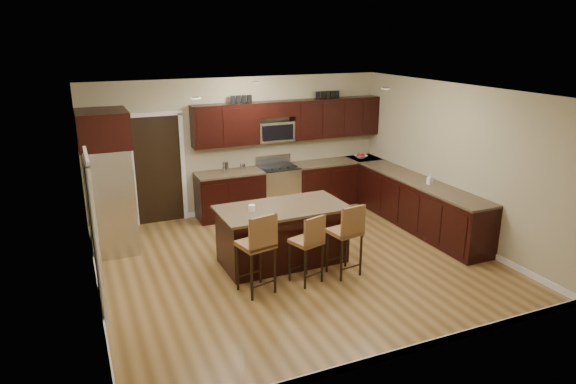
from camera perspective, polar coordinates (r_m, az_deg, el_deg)
name	(u,v)px	position (r m, az deg, el deg)	size (l,w,h in m)	color
floor	(297,262)	(8.29, 1.01, -7.78)	(6.00, 6.00, 0.00)	olive
ceiling	(298,91)	(7.55, 1.12, 11.11)	(6.00, 6.00, 0.00)	silver
wall_back	(241,146)	(10.31, -5.28, 5.12)	(6.00, 6.00, 0.00)	tan
wall_left	(88,206)	(7.17, -21.35, -1.49)	(5.50, 5.50, 0.00)	tan
wall_right	(454,162)	(9.42, 17.96, 3.17)	(5.50, 5.50, 0.00)	tan
base_cabinets	(355,195)	(10.15, 7.46, -0.35)	(4.02, 3.96, 0.92)	black
upper_cabinets	(292,119)	(10.43, 0.44, 8.07)	(4.00, 0.33, 0.80)	black
range	(278,188)	(10.48, -1.10, 0.43)	(0.76, 0.64, 1.11)	silver
microwave	(275,131)	(10.35, -1.46, 6.76)	(0.76, 0.31, 0.40)	silver
doorway	(158,170)	(10.00, -14.22, 2.38)	(0.85, 0.03, 2.06)	black
pantry_door	(94,238)	(7.00, -20.77, -4.77)	(0.03, 0.80, 2.04)	white
letter_decor	(285,97)	(10.31, -0.30, 10.52)	(2.20, 0.03, 0.15)	black
island	(282,236)	(8.15, -0.64, -4.92)	(2.02, 1.08, 0.92)	black
stool_left	(258,244)	(7.07, -3.32, -5.84)	(0.53, 0.53, 1.19)	olive
stool_mid	(309,241)	(7.39, 2.36, -5.49)	(0.49, 0.49, 1.05)	olive
stool_right	(347,232)	(7.63, 6.62, -4.42)	(0.48, 0.48, 1.13)	olive
refrigerator	(108,181)	(8.84, -19.34, 1.19)	(0.79, 0.95, 2.35)	silver
floor_mat	(276,223)	(9.87, -1.35, -3.51)	(0.99, 0.66, 0.01)	brown
fruit_bowl	(361,157)	(11.20, 8.08, 3.93)	(0.28, 0.28, 0.07)	silver
soap_bottle	(430,179)	(9.48, 15.50, 1.39)	(0.09, 0.09, 0.19)	#B2B2B2
canister_tall	(225,167)	(9.98, -6.97, 2.74)	(0.12, 0.12, 0.21)	silver
canister_short	(243,167)	(10.09, -5.06, 2.76)	(0.11, 0.11, 0.14)	silver
island_jar	(252,208)	(7.80, -4.04, -1.79)	(0.10, 0.10, 0.10)	white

